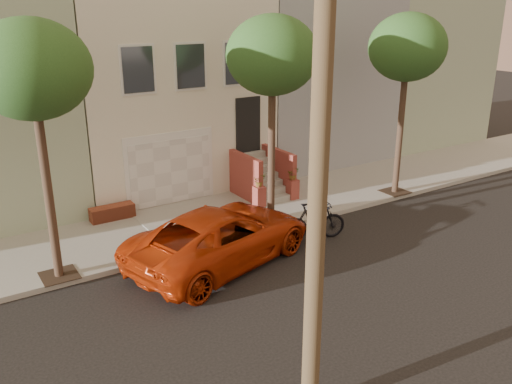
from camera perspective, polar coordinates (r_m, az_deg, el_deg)
ground at (r=13.79m, az=7.30°, el=-9.91°), size 90.00×90.00×0.00m
sidewalk at (r=17.76m, az=-3.74°, el=-2.62°), size 40.00×3.70×0.15m
house_row at (r=22.00m, az=-11.49°, el=10.96°), size 33.10×11.70×7.00m
tree_left at (r=13.31m, az=-22.59°, el=11.68°), size 2.70×2.57×6.30m
tree_mid at (r=15.83m, az=1.74°, el=14.09°), size 2.70×2.57×6.30m
tree_right at (r=19.45m, az=15.70°, el=14.38°), size 2.70×2.57×6.30m
pickup_truck at (r=14.61m, az=-3.72°, el=-4.68°), size 5.99×3.97×1.53m
motorcycle at (r=16.10m, az=6.16°, el=-3.09°), size 2.04×1.08×1.18m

